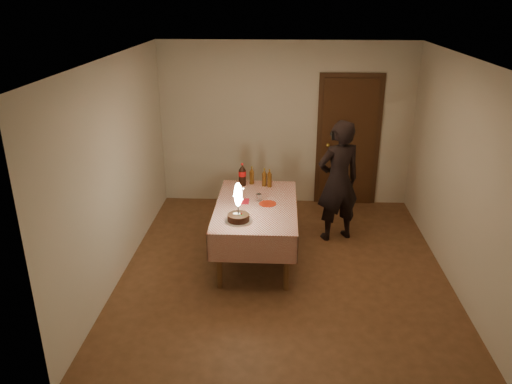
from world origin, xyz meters
The scene contains 13 objects.
ground centered at (0.00, 0.00, 0.00)m, with size 4.00×4.50×0.01m, color brown.
room_shell centered at (0.03, 0.08, 1.65)m, with size 4.04×4.54×2.62m.
dining_table centered at (-0.36, 0.28, 0.66)m, with size 1.02×1.72×0.76m.
birthday_cake centered at (-0.55, -0.21, 0.89)m, with size 0.32×0.32×0.48m.
red_plate centered at (-0.22, 0.31, 0.76)m, with size 0.22×0.22×0.01m, color #B2220C.
red_cup centered at (-0.58, 0.30, 0.81)m, with size 0.08×0.08×0.10m, color red.
clear_cup centered at (-0.34, 0.42, 0.80)m, with size 0.07×0.07×0.09m, color white.
napkin_stack centered at (-0.54, 0.36, 0.77)m, with size 0.15×0.15×0.02m, color #B61424.
cola_bottle centered at (-0.59, 0.96, 0.91)m, with size 0.10×0.10×0.32m.
amber_bottle_left centered at (-0.46, 1.02, 0.88)m, with size 0.06×0.06×0.25m.
amber_bottle_right centered at (-0.22, 0.92, 0.88)m, with size 0.06×0.06×0.25m.
amber_bottle_mid centered at (-0.29, 0.95, 0.88)m, with size 0.06×0.06×0.25m.
photographer centered at (0.73, 0.92, 0.86)m, with size 0.73×0.61×1.71m.
Camera 1 is at (-0.06, -5.50, 3.25)m, focal length 35.00 mm.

